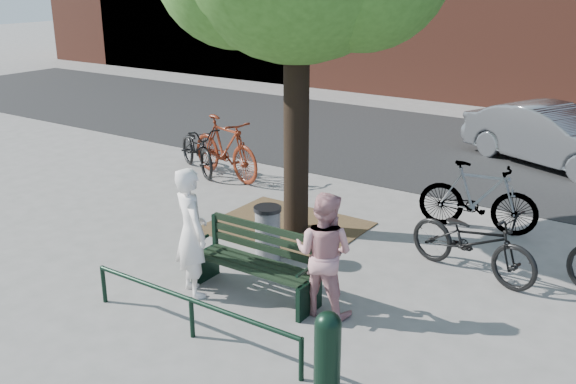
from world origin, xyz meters
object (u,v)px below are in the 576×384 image
Objects in this scene: bicycle_c at (473,241)px; parked_car at (553,136)px; person_left at (191,232)px; bollard at (327,354)px; park_bench at (258,260)px; person_right at (324,254)px; litter_bin at (268,233)px.

parked_car is (-0.36, 6.24, 0.15)m from bicycle_c.
bollard is (2.60, -0.97, -0.33)m from person_left.
park_bench is 1.01× the size of person_left.
parked_car reaches higher than park_bench.
person_right is (1.67, 0.52, -0.07)m from person_left.
litter_bin is at bearing -173.73° from parked_car.
litter_bin is at bearing 135.59° from bollard.
person_right reaches higher than litter_bin.
parked_car is at bearing -102.30° from person_right.
person_left reaches higher than bollard.
person_right is 2.38m from bicycle_c.
parked_car is (2.27, 7.43, 0.24)m from litter_bin.
parked_car is at bearing 15.44° from bicycle_c.
park_bench is 1.00m from person_right.
person_right reaches higher than parked_car.
park_bench is 3.00m from bicycle_c.
bollard is at bearing -156.01° from parked_car.
person_left is 1.46m from litter_bin.
person_left is 2.80m from bollard.
person_right is 8.33m from parked_car.
litter_bin is (-1.46, 0.86, -0.37)m from person_right.
person_left is 2.08× the size of litter_bin.
person_right is 1.60× the size of bollard.
person_left reaches higher than person_right.
parked_car is at bearing 90.72° from bollard.
person_left reaches higher than parked_car.
park_bench is at bearing -61.33° from litter_bin.
bicycle_c is (2.63, 1.19, 0.09)m from litter_bin.
bollard is 1.19× the size of litter_bin.
parked_car is (0.81, 8.29, -0.13)m from person_right.
park_bench is 0.44× the size of parked_car.
litter_bin is at bearing -71.90° from person_left.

